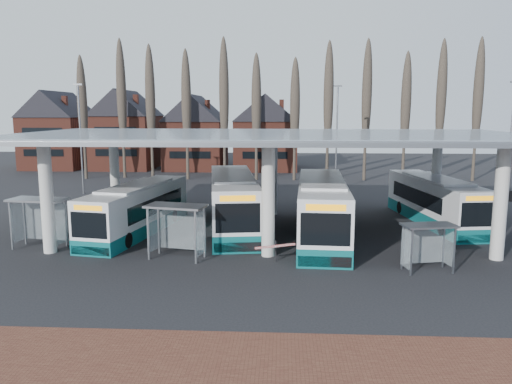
# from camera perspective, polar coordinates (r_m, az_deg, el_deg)

# --- Properties ---
(ground) EXTENTS (140.00, 140.00, 0.00)m
(ground) POSITION_cam_1_polar(r_m,az_deg,el_deg) (24.67, 1.20, -8.93)
(ground) COLOR black
(ground) RESTS_ON ground
(station_canopy) EXTENTS (32.00, 16.00, 6.34)m
(station_canopy) POSITION_cam_1_polar(r_m,az_deg,el_deg) (31.51, 1.72, 5.57)
(station_canopy) COLOR silver
(station_canopy) RESTS_ON ground
(poplar_row) EXTENTS (45.10, 1.10, 14.50)m
(poplar_row) POSITION_cam_1_polar(r_m,az_deg,el_deg) (56.45, 2.37, 10.31)
(poplar_row) COLOR #473D33
(poplar_row) RESTS_ON ground
(townhouse_row) EXTENTS (36.80, 10.30, 12.25)m
(townhouse_row) POSITION_cam_1_polar(r_m,az_deg,el_deg) (69.45, -10.74, 7.61)
(townhouse_row) COLOR brown
(townhouse_row) RESTS_ON ground
(lamp_post_a) EXTENTS (0.80, 0.16, 10.17)m
(lamp_post_a) POSITION_cam_1_polar(r_m,az_deg,el_deg) (49.21, -19.41, 5.96)
(lamp_post_a) COLOR slate
(lamp_post_a) RESTS_ON ground
(lamp_post_b) EXTENTS (0.80, 0.16, 10.17)m
(lamp_post_b) POSITION_cam_1_polar(r_m,az_deg,el_deg) (49.77, 9.21, 6.39)
(lamp_post_b) COLOR slate
(lamp_post_b) RESTS_ON ground
(lamp_post_c) EXTENTS (0.80, 0.16, 10.17)m
(lamp_post_c) POSITION_cam_1_polar(r_m,az_deg,el_deg) (47.56, 27.09, 5.38)
(lamp_post_c) COLOR slate
(lamp_post_c) RESTS_ON ground
(bus_0) EXTENTS (4.30, 11.47, 3.12)m
(bus_0) POSITION_cam_1_polar(r_m,az_deg,el_deg) (32.72, -13.37, -1.99)
(bus_0) COLOR white
(bus_0) RESTS_ON ground
(bus_1) EXTENTS (4.59, 13.25, 3.61)m
(bus_1) POSITION_cam_1_polar(r_m,az_deg,el_deg) (33.37, -2.67, -1.13)
(bus_1) COLOR white
(bus_1) RESTS_ON ground
(bus_2) EXTENTS (3.41, 13.15, 3.62)m
(bus_2) POSITION_cam_1_polar(r_m,az_deg,el_deg) (31.00, 7.51, -1.98)
(bus_2) COLOR white
(bus_2) RESTS_ON ground
(bus_3) EXTENTS (4.07, 11.74, 3.20)m
(bus_3) POSITION_cam_1_polar(r_m,az_deg,el_deg) (36.76, 19.72, -1.01)
(bus_3) COLOR white
(bus_3) RESTS_ON ground
(shelter_0) EXTENTS (3.24, 1.91, 2.85)m
(shelter_0) POSITION_cam_1_polar(r_m,az_deg,el_deg) (30.76, -23.50, -2.07)
(shelter_0) COLOR gray
(shelter_0) RESTS_ON ground
(shelter_1) EXTENTS (3.34, 2.16, 2.86)m
(shelter_1) POSITION_cam_1_polar(r_m,az_deg,el_deg) (26.55, -8.97, -3.08)
(shelter_1) COLOR gray
(shelter_1) RESTS_ON ground
(shelter_2) EXTENTS (2.71, 1.72, 2.33)m
(shelter_2) POSITION_cam_1_polar(r_m,az_deg,el_deg) (25.53, 18.99, -4.86)
(shelter_2) COLOR gray
(shelter_2) RESTS_ON ground
(barrier) EXTENTS (2.05, 1.03, 1.10)m
(barrier) POSITION_cam_1_polar(r_m,az_deg,el_deg) (25.49, 2.23, -6.34)
(barrier) COLOR black
(barrier) RESTS_ON ground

